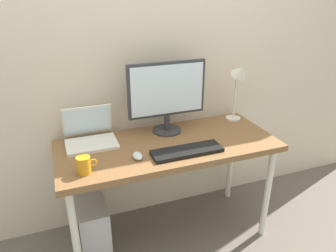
# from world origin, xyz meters

# --- Properties ---
(ground_plane) EXTENTS (6.00, 6.00, 0.00)m
(ground_plane) POSITION_xyz_m (0.00, 0.00, 0.00)
(ground_plane) COLOR #665B51
(back_wall) EXTENTS (4.40, 0.04, 2.60)m
(back_wall) POSITION_xyz_m (0.00, 0.37, 1.30)
(back_wall) COLOR beige
(back_wall) RESTS_ON ground_plane
(desk) EXTENTS (1.42, 0.61, 0.75)m
(desk) POSITION_xyz_m (0.00, 0.00, 0.68)
(desk) COLOR brown
(desk) RESTS_ON ground_plane
(monitor) EXTENTS (0.54, 0.20, 0.49)m
(monitor) POSITION_xyz_m (0.06, 0.17, 1.03)
(monitor) COLOR #333338
(monitor) RESTS_ON desk
(laptop) EXTENTS (0.32, 0.27, 0.23)m
(laptop) POSITION_xyz_m (-0.47, 0.19, 0.81)
(laptop) COLOR silver
(laptop) RESTS_ON desk
(desk_lamp) EXTENTS (0.11, 0.16, 0.45)m
(desk_lamp) POSITION_xyz_m (0.61, 0.17, 1.07)
(desk_lamp) COLOR silver
(desk_lamp) RESTS_ON desk
(keyboard) EXTENTS (0.44, 0.14, 0.02)m
(keyboard) POSITION_xyz_m (0.06, -0.17, 0.76)
(keyboard) COLOR black
(keyboard) RESTS_ON desk
(mouse) EXTENTS (0.06, 0.09, 0.03)m
(mouse) POSITION_xyz_m (-0.24, -0.13, 0.77)
(mouse) COLOR silver
(mouse) RESTS_ON desk
(coffee_mug) EXTENTS (0.11, 0.08, 0.10)m
(coffee_mug) POSITION_xyz_m (-0.55, -0.18, 0.80)
(coffee_mug) COLOR orange
(coffee_mug) RESTS_ON desk
(computer_tower) EXTENTS (0.18, 0.36, 0.42)m
(computer_tower) POSITION_xyz_m (-0.53, -0.00, 0.21)
(computer_tower) COLOR #B2B2B7
(computer_tower) RESTS_ON ground_plane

